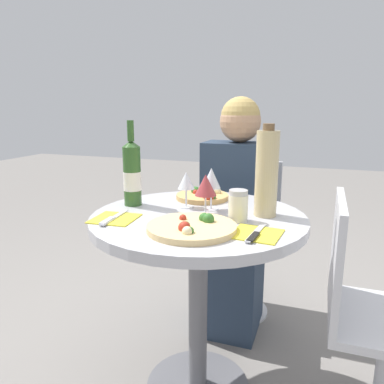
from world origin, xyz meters
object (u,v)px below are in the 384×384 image
wine_bottle (132,174)px  seated_diner (235,222)px  chair_empty_side (370,322)px  pizza_large (192,227)px  chair_behind_diner (239,239)px  dining_table (198,255)px  tall_carafe (267,173)px

wine_bottle → seated_diner: bearing=59.9°
chair_empty_side → pizza_large: chair_empty_side is taller
pizza_large → chair_behind_diner: bearing=91.9°
seated_diner → wine_bottle: (-0.30, -0.52, 0.33)m
seated_diner → chair_empty_side: (0.61, -0.53, -0.14)m
dining_table → chair_behind_diner: chair_behind_diner is taller
dining_table → tall_carafe: (0.23, 0.08, 0.32)m
dining_table → pizza_large: 0.25m
seated_diner → tall_carafe: bearing=114.3°
pizza_large → seated_diner: bearing=92.3°
chair_behind_diner → seated_diner: bearing=90.0°
chair_behind_diner → pizza_large: bearing=91.9°
wine_bottle → dining_table: bearing=-9.2°
pizza_large → tall_carafe: tall_carafe is taller
dining_table → seated_diner: bearing=89.2°
pizza_large → chair_empty_side: bearing=20.8°
chair_behind_diner → wine_bottle: (-0.30, -0.66, 0.47)m
chair_behind_diner → tall_carafe: 0.83m
chair_empty_side → wine_bottle: 1.02m
chair_behind_diner → seated_diner: seated_diner is taller
chair_empty_side → pizza_large: bearing=-69.2°
dining_table → chair_empty_side: bearing=4.1°
pizza_large → dining_table: bearing=102.1°
wine_bottle → pizza_large: bearing=-33.8°
wine_bottle → chair_empty_side: bearing=-0.2°
dining_table → chair_behind_diner: 0.73m
chair_empty_side → wine_bottle: size_ratio=2.47×
dining_table → pizza_large: bearing=-77.9°
chair_empty_side → tall_carafe: (-0.38, 0.03, 0.50)m
chair_behind_diner → tall_carafe: (0.22, -0.63, 0.50)m
pizza_large → wine_bottle: 0.42m
chair_behind_diner → tall_carafe: size_ratio=2.51×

